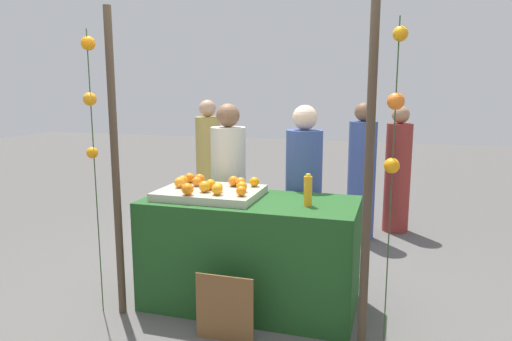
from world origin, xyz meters
name	(u,v)px	position (x,y,z in m)	size (l,w,h in m)	color
ground_plane	(251,304)	(0.00, 0.00, 0.00)	(24.00, 24.00, 0.00)	#565451
stall_counter	(250,253)	(0.00, 0.00, 0.43)	(1.63, 0.76, 0.85)	#1E4C1E
orange_tray	(210,193)	(-0.33, 0.00, 0.88)	(0.78, 0.59, 0.06)	#B2AD99
orange_0	(241,182)	(-0.12, 0.13, 0.96)	(0.08, 0.08, 0.08)	orange
orange_1	(217,189)	(-0.20, -0.17, 0.96)	(0.08, 0.08, 0.08)	orange
orange_2	(242,187)	(-0.06, -0.02, 0.96)	(0.08, 0.08, 0.08)	orange
orange_3	(190,178)	(-0.59, 0.18, 0.96)	(0.08, 0.08, 0.08)	orange
orange_4	(183,181)	(-0.59, 0.06, 0.96)	(0.08, 0.08, 0.08)	orange
orange_5	(211,185)	(-0.32, -0.02, 0.96)	(0.08, 0.08, 0.08)	orange
orange_6	(180,183)	(-0.58, -0.02, 0.96)	(0.08, 0.08, 0.08)	orange
orange_7	(197,182)	(-0.48, 0.07, 0.95)	(0.08, 0.08, 0.08)	orange
orange_8	(218,187)	(-0.23, -0.08, 0.95)	(0.08, 0.08, 0.08)	orange
orange_9	(234,181)	(-0.19, 0.16, 0.96)	(0.09, 0.09, 0.09)	orange
orange_10	(200,179)	(-0.49, 0.16, 0.96)	(0.09, 0.09, 0.09)	orange
orange_11	(188,189)	(-0.41, -0.24, 0.96)	(0.09, 0.09, 0.09)	orange
orange_12	(254,182)	(-0.03, 0.20, 0.95)	(0.08, 0.08, 0.08)	orange
orange_13	(241,191)	(-0.02, -0.16, 0.95)	(0.08, 0.08, 0.08)	orange
orange_14	(204,187)	(-0.33, -0.11, 0.96)	(0.09, 0.09, 0.09)	orange
juice_bottle	(308,191)	(0.46, -0.06, 0.97)	(0.06, 0.06, 0.23)	orange
chalkboard_sign	(225,309)	(0.00, -0.58, 0.23)	(0.41, 0.03, 0.48)	brown
vendor_left	(229,195)	(-0.40, 0.61, 0.73)	(0.31, 0.31, 1.56)	beige
vendor_right	(303,202)	(0.30, 0.57, 0.73)	(0.31, 0.31, 1.56)	#384C8C
crowd_person_0	(398,174)	(1.08, 2.37, 0.69)	(0.30, 0.30, 1.49)	maroon
crowd_person_1	(209,166)	(-1.21, 2.09, 0.72)	(0.31, 0.31, 1.55)	tan
crowd_person_2	(361,176)	(0.69, 1.96, 0.72)	(0.31, 0.31, 1.54)	#384C8C
canopy_post_left	(115,167)	(-0.90, -0.42, 1.13)	(0.06, 0.06, 2.26)	#473828
canopy_post_right	(368,181)	(0.90, -0.42, 1.13)	(0.06, 0.06, 2.26)	#473828
garland_strand_left	(90,95)	(-1.06, -0.44, 1.65)	(0.11, 0.11, 2.10)	#2D4C23
garland_strand_right	(395,110)	(1.04, -0.42, 1.57)	(0.10, 0.10, 2.10)	#2D4C23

